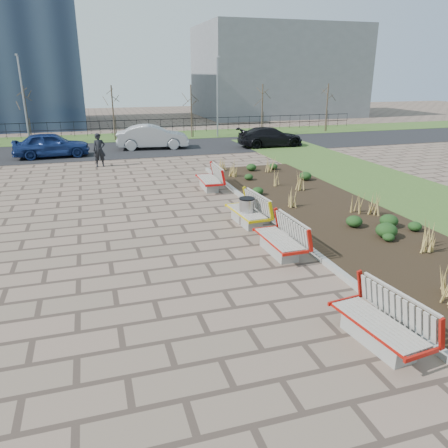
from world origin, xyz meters
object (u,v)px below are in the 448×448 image
object	(u,v)px
bench_b	(279,237)
bench_c	(247,210)
pedestrian	(99,150)
car_silver	(153,137)
car_blue	(51,145)
lamp_west	(24,101)
bench_d	(209,178)
bench_a	(379,321)
car_black	(270,137)
lamp_east	(217,98)
litter_bin	(247,212)

from	to	relation	value
bench_b	bench_c	bearing A→B (deg)	88.42
pedestrian	car_silver	size ratio (longest dim) A/B	0.38
car_blue	lamp_west	xyz separation A→B (m)	(-1.85, 5.55, 2.27)
bench_d	car_silver	world-z (taller)	car_silver
bench_a	car_blue	world-z (taller)	car_blue
bench_a	car_black	bearing A→B (deg)	65.12
car_black	lamp_east	bearing A→B (deg)	21.64
bench_c	car_black	size ratio (longest dim) A/B	0.46
car_silver	lamp_west	size ratio (longest dim) A/B	0.80
bench_d	pedestrian	world-z (taller)	pedestrian
lamp_west	car_black	bearing A→B (deg)	-19.54
lamp_east	bench_c	bearing A→B (deg)	-103.56
pedestrian	lamp_west	size ratio (longest dim) A/B	0.30
bench_b	lamp_west	size ratio (longest dim) A/B	0.35
car_silver	pedestrian	bearing A→B (deg)	150.86
bench_a	bench_d	world-z (taller)	same
litter_bin	bench_b	bearing A→B (deg)	-89.66
bench_a	car_blue	xyz separation A→B (m)	(-7.15, 22.53, 0.27)
bench_c	pedestrian	distance (m)	12.32
bench_b	pedestrian	xyz separation A→B (m)	(-4.44, 14.20, 0.41)
car_black	bench_b	bearing A→B (deg)	158.97
litter_bin	bench_a	bearing A→B (deg)	-89.88
bench_c	pedestrian	size ratio (longest dim) A/B	1.15
bench_c	car_black	bearing A→B (deg)	60.48
bench_a	bench_b	bearing A→B (deg)	82.89
pedestrian	car_blue	distance (m)	4.58
car_blue	car_black	distance (m)	14.31
car_blue	car_black	bearing A→B (deg)	-93.93
car_blue	lamp_east	distance (m)	13.55
car_silver	lamp_west	distance (m)	9.47
car_blue	lamp_west	world-z (taller)	lamp_west
car_silver	lamp_east	world-z (taller)	lamp_east
bench_c	bench_d	distance (m)	4.96
litter_bin	lamp_east	xyz separation A→B (m)	(5.02, 20.79, 2.58)
bench_a	lamp_west	xyz separation A→B (m)	(-9.00, 28.09, 2.54)
bench_b	litter_bin	size ratio (longest dim) A/B	2.28
bench_a	car_silver	xyz separation A→B (m)	(-0.79, 23.92, 0.31)
pedestrian	lamp_west	distance (m)	10.53
bench_b	lamp_west	xyz separation A→B (m)	(-9.00, 23.45, 2.54)
litter_bin	lamp_east	world-z (taller)	lamp_east
bench_a	car_black	xyz separation A→B (m)	(7.16, 22.35, 0.19)
bench_c	car_silver	bearing A→B (deg)	88.74
car_blue	car_black	size ratio (longest dim) A/B	0.96
bench_a	lamp_east	xyz separation A→B (m)	(5.00, 28.09, 2.54)
bench_c	car_black	world-z (taller)	car_black
bench_b	lamp_east	xyz separation A→B (m)	(5.00, 23.45, 2.54)
pedestrian	lamp_west	world-z (taller)	lamp_west
bench_d	bench_c	bearing A→B (deg)	-87.91
bench_b	car_silver	xyz separation A→B (m)	(-0.79, 19.29, 0.31)
bench_a	car_blue	bearing A→B (deg)	100.48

